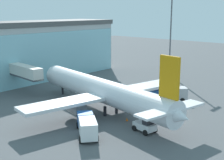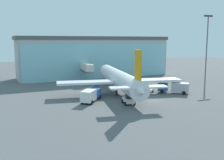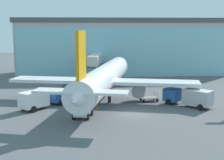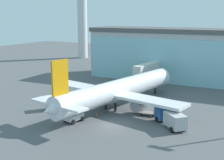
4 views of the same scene
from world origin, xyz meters
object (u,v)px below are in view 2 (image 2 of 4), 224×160
at_px(catering_truck, 91,95).
at_px(pushback_tug, 129,100).
at_px(fuel_truck, 174,87).
at_px(safety_cone_nose, 126,98).
at_px(airplane, 119,79).
at_px(safety_cone_wingtip, 173,89).
at_px(jet_bridge, 86,68).
at_px(apron_light_mast, 207,43).
at_px(baggage_cart, 148,90).

xyz_separation_m(catering_truck, pushback_tug, (6.46, -5.08, -0.49)).
relative_size(fuel_truck, safety_cone_nose, 12.57).
bearing_deg(airplane, safety_cone_wingtip, -86.61).
bearing_deg(fuel_truck, jet_bridge, -17.84).
bearing_deg(pushback_tug, apron_light_mast, -53.12).
relative_size(jet_bridge, airplane, 0.34).
bearing_deg(airplane, safety_cone_nose, -179.05).
distance_m(apron_light_mast, catering_truck, 46.52).
bearing_deg(pushback_tug, catering_truck, 60.47).
height_order(fuel_truck, safety_cone_nose, fuel_truck).
height_order(apron_light_mast, pushback_tug, apron_light_mast).
relative_size(catering_truck, safety_cone_nose, 13.00).
bearing_deg(safety_cone_wingtip, pushback_tug, -151.38).
xyz_separation_m(catering_truck, safety_cone_nose, (8.15, -0.26, -1.19)).
relative_size(catering_truck, pushback_tug, 2.08).
xyz_separation_m(airplane, pushback_tug, (-2.57, -10.83, -2.56)).
relative_size(airplane, safety_cone_wingtip, 66.84).
relative_size(airplane, safety_cone_nose, 66.84).
relative_size(fuel_truck, pushback_tug, 2.01).
relative_size(apron_light_mast, catering_truck, 2.89).
relative_size(apron_light_mast, fuel_truck, 2.99).
bearing_deg(jet_bridge, safety_cone_nose, -172.79).
height_order(jet_bridge, airplane, airplane).
distance_m(fuel_truck, pushback_tug, 16.40).
bearing_deg(apron_light_mast, safety_cone_wingtip, -152.10).
xyz_separation_m(fuel_truck, safety_cone_nose, (-13.56, -1.21, -1.19)).
bearing_deg(baggage_cart, airplane, 158.36).
distance_m(jet_bridge, baggage_cart, 24.45).
xyz_separation_m(safety_cone_nose, safety_cone_wingtip, (15.43, 4.53, 0.00)).
distance_m(jet_bridge, pushback_tug, 31.87).
distance_m(pushback_tug, safety_cone_wingtip, 19.52).
distance_m(jet_bridge, safety_cone_wingtip, 28.37).
bearing_deg(airplane, pushback_tug, 175.89).
bearing_deg(jet_bridge, safety_cone_wingtip, -138.85).
distance_m(baggage_cart, safety_cone_wingtip, 7.40).
xyz_separation_m(catering_truck, baggage_cart, (16.18, 4.46, -0.97)).
distance_m(jet_bridge, apron_light_mast, 39.03).
xyz_separation_m(catering_truck, safety_cone_wingtip, (23.58, 4.27, -1.19)).
height_order(jet_bridge, apron_light_mast, apron_light_mast).
bearing_deg(jet_bridge, catering_truck, 169.99).
relative_size(jet_bridge, apron_light_mast, 0.60).
distance_m(jet_bridge, catering_truck, 27.58).
bearing_deg(catering_truck, jet_bridge, 23.09).
distance_m(fuel_truck, baggage_cart, 6.61).
bearing_deg(baggage_cart, catering_truck, -176.04).
bearing_deg(airplane, fuel_truck, -101.50).
bearing_deg(apron_light_mast, baggage_cart, -159.41).
xyz_separation_m(airplane, safety_cone_nose, (-0.87, -6.01, -3.26)).
height_order(fuel_truck, baggage_cart, fuel_truck).
height_order(jet_bridge, fuel_truck, jet_bridge).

